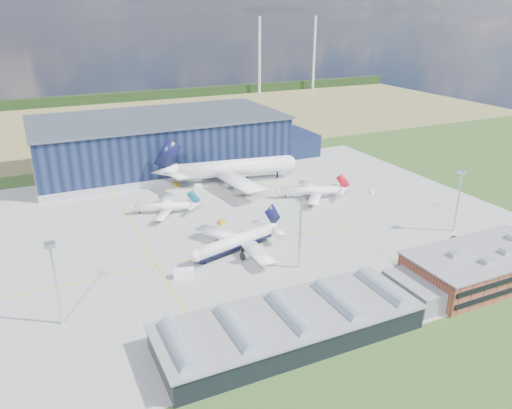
# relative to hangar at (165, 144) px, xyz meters

# --- Properties ---
(ground) EXTENTS (600.00, 600.00, 0.00)m
(ground) POSITION_rel_hangar_xyz_m (-2.81, -94.80, -11.62)
(ground) COLOR #304D1C
(ground) RESTS_ON ground
(apron) EXTENTS (220.00, 160.00, 0.08)m
(apron) POSITION_rel_hangar_xyz_m (-2.81, -84.80, -11.59)
(apron) COLOR gray
(apron) RESTS_ON ground
(farmland) EXTENTS (600.00, 220.00, 0.01)m
(farmland) POSITION_rel_hangar_xyz_m (-2.81, 125.20, -11.62)
(farmland) COLOR #92854E
(farmland) RESTS_ON ground
(treeline) EXTENTS (600.00, 8.00, 8.00)m
(treeline) POSITION_rel_hangar_xyz_m (-2.81, 205.20, -7.62)
(treeline) COLOR black
(treeline) RESTS_ON ground
(hangar) EXTENTS (145.00, 62.00, 26.10)m
(hangar) POSITION_rel_hangar_xyz_m (0.00, 0.00, 0.00)
(hangar) COLOR black
(hangar) RESTS_ON ground
(ops_building) EXTENTS (46.00, 23.00, 10.90)m
(ops_building) POSITION_rel_hangar_xyz_m (52.20, -154.81, -6.82)
(ops_building) COLOR brown
(ops_building) RESTS_ON ground
(glass_concourse) EXTENTS (78.00, 23.00, 8.60)m
(glass_concourse) POSITION_rel_hangar_xyz_m (-9.26, -154.80, -7.93)
(glass_concourse) COLOR black
(glass_concourse) RESTS_ON ground
(light_mast_west) EXTENTS (2.60, 2.60, 23.00)m
(light_mast_west) POSITION_rel_hangar_xyz_m (-62.81, -124.80, 3.82)
(light_mast_west) COLOR silver
(light_mast_west) RESTS_ON ground
(light_mast_center) EXTENTS (2.60, 2.60, 23.00)m
(light_mast_center) POSITION_rel_hangar_xyz_m (7.19, -124.80, 3.82)
(light_mast_center) COLOR silver
(light_mast_center) RESTS_ON ground
(light_mast_east) EXTENTS (2.60, 2.60, 23.00)m
(light_mast_east) POSITION_rel_hangar_xyz_m (72.19, -124.80, 3.82)
(light_mast_east) COLOR silver
(light_mast_east) RESTS_ON ground
(airliner_navy) EXTENTS (47.89, 47.30, 12.73)m
(airliner_navy) POSITION_rel_hangar_xyz_m (-7.05, -106.80, -5.25)
(airliner_navy) COLOR white
(airliner_navy) RESTS_ON ground
(airliner_red) EXTENTS (42.18, 41.81, 10.54)m
(airliner_red) POSITION_rel_hangar_xyz_m (42.16, -72.80, -6.35)
(airliner_red) COLOR white
(airliner_red) RESTS_ON ground
(airliner_widebody) EXTENTS (77.51, 76.26, 22.28)m
(airliner_widebody) POSITION_rel_hangar_xyz_m (21.13, -39.80, -0.48)
(airliner_widebody) COLOR white
(airliner_widebody) RESTS_ON ground
(airliner_regional) EXTENTS (36.30, 35.94, 9.28)m
(airliner_regional) POSITION_rel_hangar_xyz_m (-19.48, -62.88, -6.98)
(airliner_regional) COLOR white
(airliner_regional) RESTS_ON ground
(gse_tug_a) EXTENTS (2.35, 3.49, 1.37)m
(gse_tug_a) POSITION_rel_hangar_xyz_m (-1.88, -82.37, -10.93)
(gse_tug_a) COLOR gold
(gse_tug_a) RESTS_ON ground
(gse_van_a) EXTENTS (6.63, 4.11, 2.69)m
(gse_van_a) POSITION_rel_hangar_xyz_m (-27.20, -115.19, -10.27)
(gse_van_a) COLOR white
(gse_van_a) RESTS_ON ground
(gse_cart_a) EXTENTS (2.62, 3.15, 1.17)m
(gse_cart_a) POSITION_rel_hangar_xyz_m (70.12, -79.74, -11.03)
(gse_cart_a) COLOR white
(gse_cart_a) RESTS_ON ground
(gse_tug_c) EXTENTS (2.74, 3.48, 1.33)m
(gse_tug_c) POSITION_rel_hangar_xyz_m (-4.64, -32.80, -10.95)
(gse_tug_c) COLOR gold
(gse_tug_c) RESTS_ON ground
(gse_cart_b) EXTENTS (3.76, 2.94, 1.44)m
(gse_cart_b) POSITION_rel_hangar_xyz_m (3.73, -38.42, -10.89)
(gse_cart_b) COLOR white
(gse_cart_b) RESTS_ON ground
(gse_van_c) EXTENTS (5.71, 3.14, 2.63)m
(gse_van_c) POSITION_rel_hangar_xyz_m (34.99, -140.80, -10.30)
(gse_van_c) COLOR white
(gse_van_c) RESTS_ON ground
(car_a) EXTENTS (3.62, 2.37, 1.15)m
(car_a) POSITION_rel_hangar_xyz_m (67.84, -130.05, -11.04)
(car_a) COLOR #99999E
(car_a) RESTS_ON ground
(car_b) EXTENTS (3.48, 2.21, 1.08)m
(car_b) POSITION_rel_hangar_xyz_m (12.20, -142.80, -11.07)
(car_b) COLOR #99999E
(car_b) RESTS_ON ground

